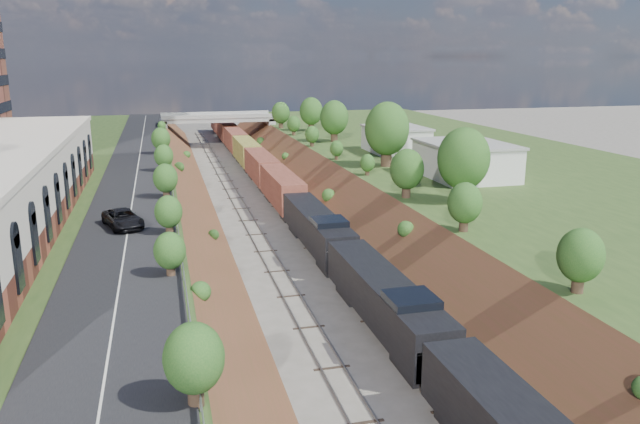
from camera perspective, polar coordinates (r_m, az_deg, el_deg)
The scene contains 14 objects.
platform_right at distance 90.41m, azimuth 16.03°, elevation 2.71°, with size 44.00×180.00×5.00m, color #314D20.
embankment_left at distance 78.79m, azimuth -12.97°, elevation -0.58°, with size 7.07×180.00×7.07m, color brown.
embankment_right at distance 82.17m, azimuth 2.53°, elevation 0.37°, with size 7.07×180.00×7.07m, color brown.
rail_left_track at distance 79.36m, azimuth -6.91°, elevation -0.15°, with size 1.58×180.00×0.18m, color gray.
rail_right_track at distance 80.17m, azimuth -3.22°, elevation 0.07°, with size 1.58×180.00×0.18m, color gray.
road at distance 77.75m, azimuth -16.49°, elevation 2.82°, with size 8.00×180.00×0.10m, color black.
guardrail at distance 77.41m, azimuth -13.48°, elevation 3.34°, with size 0.10×171.00×0.70m.
overpass at distance 139.66m, azimuth -9.34°, elevation 7.90°, with size 24.50×8.30×7.40m.
white_building_near at distance 78.18m, azimuth 13.15°, elevation 4.54°, with size 9.00×12.00×4.00m, color silver.
white_building_far at distance 97.85m, azimuth 6.95°, elevation 6.53°, with size 8.00×10.00×3.60m, color silver.
tree_right_large at distance 64.33m, azimuth 12.99°, elevation 4.72°, with size 5.25×5.25×7.61m.
tree_left_crest at distance 38.40m, azimuth -12.84°, elevation -5.10°, with size 2.45×2.45×3.55m.
freight_train at distance 96.04m, azimuth -5.24°, elevation 3.95°, with size 3.16×160.83×4.70m.
suv at distance 56.16m, azimuth -17.57°, elevation -0.58°, with size 2.53×5.50×1.53m, color black.
Camera 1 is at (-12.37, -16.36, 19.39)m, focal length 35.00 mm.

